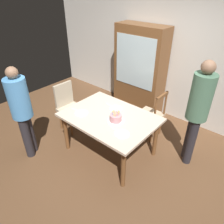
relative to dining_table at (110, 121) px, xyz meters
name	(u,v)px	position (x,y,z in m)	size (l,w,h in m)	color
ground	(110,151)	(0.00, 0.00, -0.66)	(6.40, 6.40, 0.00)	brown
back_wall	(169,56)	(0.00, 1.85, 0.64)	(6.40, 0.10, 2.60)	beige
dining_table	(110,121)	(0.00, 0.00, 0.00)	(1.48, 1.08, 0.75)	beige
birthday_cake	(116,118)	(0.17, -0.05, 0.14)	(0.28, 0.28, 0.19)	silver
plate_near_celebrant	(82,113)	(-0.41, -0.24, 0.09)	(0.22, 0.22, 0.01)	white
plate_far_side	(116,108)	(-0.07, 0.24, 0.09)	(0.22, 0.22, 0.01)	white
plate_near_guest	(122,134)	(0.44, -0.24, 0.09)	(0.22, 0.22, 0.01)	white
fork_near_celebrant	(76,110)	(-0.57, -0.23, 0.09)	(0.18, 0.02, 0.01)	silver
fork_far_side	(109,105)	(-0.23, 0.26, 0.09)	(0.18, 0.02, 0.01)	silver
fork_near_guest	(114,129)	(0.28, -0.22, 0.09)	(0.18, 0.02, 0.01)	silver
chair_spindle_back	(151,115)	(0.28, 0.86, -0.21)	(0.44, 0.44, 0.95)	tan
chair_upholstered	(68,104)	(-1.13, 0.03, -0.13)	(0.46, 0.46, 0.95)	tan
person_celebrant	(21,109)	(-1.03, -0.93, 0.25)	(0.32, 0.32, 1.60)	#262328
person_guest	(198,109)	(1.12, 0.71, 0.34)	(0.32, 0.32, 1.75)	#262328
china_cabinet	(140,71)	(-0.49, 1.56, 0.29)	(1.10, 0.45, 1.90)	brown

